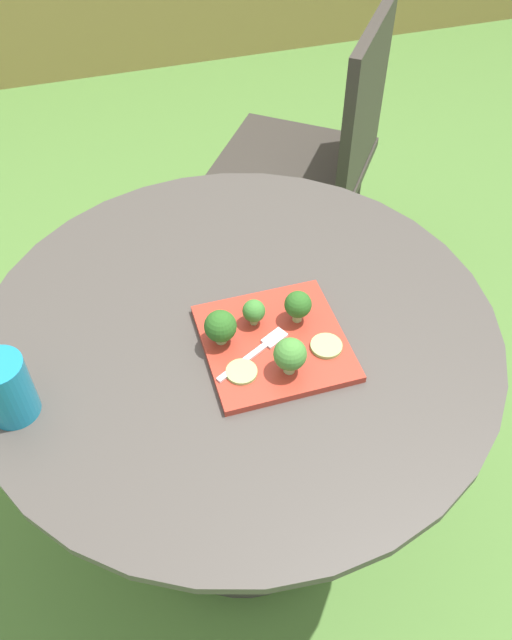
{
  "coord_description": "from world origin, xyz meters",
  "views": [
    {
      "loc": [
        -0.2,
        -0.77,
        1.6
      ],
      "look_at": [
        0.02,
        -0.03,
        0.76
      ],
      "focal_mm": 37.04,
      "sensor_mm": 36.0,
      "label": 1
    }
  ],
  "objects_px": {
    "patio_chair": "(322,145)",
    "fork": "(258,350)",
    "salad_plate": "(274,343)",
    "drinking_glass": "(8,391)"
  },
  "relations": [
    {
      "from": "patio_chair",
      "to": "fork",
      "type": "bearing_deg",
      "value": -117.86
    },
    {
      "from": "salad_plate",
      "to": "fork",
      "type": "relative_size",
      "value": 1.68
    },
    {
      "from": "fork",
      "to": "patio_chair",
      "type": "bearing_deg",
      "value": 62.14
    },
    {
      "from": "fork",
      "to": "salad_plate",
      "type": "bearing_deg",
      "value": 25.26
    },
    {
      "from": "drinking_glass",
      "to": "salad_plate",
      "type": "bearing_deg",
      "value": 1.48
    },
    {
      "from": "salad_plate",
      "to": "drinking_glass",
      "type": "relative_size",
      "value": 2.09
    },
    {
      "from": "drinking_glass",
      "to": "fork",
      "type": "xyz_separation_m",
      "value": [
        0.4,
        -0.0,
        -0.04
      ]
    },
    {
      "from": "patio_chair",
      "to": "fork",
      "type": "height_order",
      "value": "patio_chair"
    },
    {
      "from": "salad_plate",
      "to": "drinking_glass",
      "type": "distance_m",
      "value": 0.44
    },
    {
      "from": "drinking_glass",
      "to": "fork",
      "type": "height_order",
      "value": "drinking_glass"
    }
  ]
}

